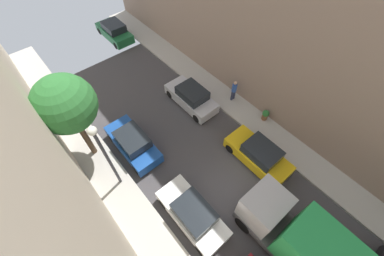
{
  "coord_description": "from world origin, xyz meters",
  "views": [
    {
      "loc": [
        -5.26,
        -2.34,
        13.61
      ],
      "look_at": [
        1.02,
        5.02,
        0.5
      ],
      "focal_mm": 22.65,
      "sensor_mm": 36.0,
      "label": 1
    }
  ],
  "objects_px": {
    "parked_car_left_3": "(193,214)",
    "parked_car_right_1": "(259,155)",
    "parked_car_right_3": "(114,31)",
    "potted_plant_2": "(265,115)",
    "parked_car_right_2": "(191,97)",
    "lamp_post": "(103,150)",
    "pedestrian": "(234,90)",
    "street_tree_2": "(65,105)",
    "parked_car_left_4": "(133,143)",
    "delivery_truck": "(310,251)"
  },
  "relations": [
    {
      "from": "delivery_truck",
      "to": "parked_car_right_1",
      "type": "bearing_deg",
      "value": 61.29
    },
    {
      "from": "delivery_truck",
      "to": "potted_plant_2",
      "type": "relative_size",
      "value": 8.08
    },
    {
      "from": "parked_car_left_4",
      "to": "parked_car_right_3",
      "type": "distance_m",
      "value": 12.98
    },
    {
      "from": "parked_car_right_2",
      "to": "parked_car_left_4",
      "type": "bearing_deg",
      "value": -173.38
    },
    {
      "from": "parked_car_left_3",
      "to": "parked_car_right_1",
      "type": "relative_size",
      "value": 1.0
    },
    {
      "from": "parked_car_right_2",
      "to": "lamp_post",
      "type": "xyz_separation_m",
      "value": [
        -7.3,
        -2.09,
        2.97
      ]
    },
    {
      "from": "parked_car_left_4",
      "to": "parked_car_right_3",
      "type": "bearing_deg",
      "value": 65.41
    },
    {
      "from": "delivery_truck",
      "to": "pedestrian",
      "type": "relative_size",
      "value": 3.84
    },
    {
      "from": "parked_car_right_3",
      "to": "street_tree_2",
      "type": "bearing_deg",
      "value": -125.96
    },
    {
      "from": "parked_car_right_1",
      "to": "street_tree_2",
      "type": "height_order",
      "value": "street_tree_2"
    },
    {
      "from": "parked_car_right_2",
      "to": "parked_car_right_3",
      "type": "xyz_separation_m",
      "value": [
        0.0,
        11.17,
        0.0
      ]
    },
    {
      "from": "parked_car_right_3",
      "to": "parked_car_right_2",
      "type": "bearing_deg",
      "value": -90.0
    },
    {
      "from": "street_tree_2",
      "to": "lamp_post",
      "type": "xyz_separation_m",
      "value": [
        0.21,
        -2.9,
        -0.95
      ]
    },
    {
      "from": "potted_plant_2",
      "to": "lamp_post",
      "type": "relative_size",
      "value": 0.15
    },
    {
      "from": "parked_car_left_4",
      "to": "potted_plant_2",
      "type": "xyz_separation_m",
      "value": [
        8.32,
        -3.91,
        -0.13
      ]
    },
    {
      "from": "parked_car_right_1",
      "to": "parked_car_right_3",
      "type": "xyz_separation_m",
      "value": [
        0.0,
        17.55,
        0.0
      ]
    },
    {
      "from": "parked_car_left_4",
      "to": "delivery_truck",
      "type": "relative_size",
      "value": 0.64
    },
    {
      "from": "delivery_truck",
      "to": "street_tree_2",
      "type": "relative_size",
      "value": 1.09
    },
    {
      "from": "parked_car_left_4",
      "to": "parked_car_right_1",
      "type": "xyz_separation_m",
      "value": [
        5.4,
        -5.75,
        0.0
      ]
    },
    {
      "from": "street_tree_2",
      "to": "parked_car_left_3",
      "type": "bearing_deg",
      "value": -73.8
    },
    {
      "from": "lamp_post",
      "to": "pedestrian",
      "type": "bearing_deg",
      "value": 2.05
    },
    {
      "from": "parked_car_right_2",
      "to": "lamp_post",
      "type": "relative_size",
      "value": 0.79
    },
    {
      "from": "parked_car_right_1",
      "to": "parked_car_right_2",
      "type": "height_order",
      "value": "same"
    },
    {
      "from": "potted_plant_2",
      "to": "delivery_truck",
      "type": "bearing_deg",
      "value": -129.71
    },
    {
      "from": "parked_car_right_3",
      "to": "potted_plant_2",
      "type": "bearing_deg",
      "value": -79.48
    },
    {
      "from": "parked_car_left_4",
      "to": "lamp_post",
      "type": "height_order",
      "value": "lamp_post"
    },
    {
      "from": "parked_car_right_1",
      "to": "pedestrian",
      "type": "xyz_separation_m",
      "value": [
        2.61,
        4.64,
        0.35
      ]
    },
    {
      "from": "delivery_truck",
      "to": "parked_car_right_2",
      "type": "bearing_deg",
      "value": 76.57
    },
    {
      "from": "parked_car_left_3",
      "to": "street_tree_2",
      "type": "bearing_deg",
      "value": 106.2
    },
    {
      "from": "parked_car_right_1",
      "to": "street_tree_2",
      "type": "xyz_separation_m",
      "value": [
        -7.51,
        7.19,
        3.91
      ]
    },
    {
      "from": "parked_car_left_3",
      "to": "street_tree_2",
      "type": "relative_size",
      "value": 0.69
    },
    {
      "from": "parked_car_left_3",
      "to": "parked_car_right_2",
      "type": "bearing_deg",
      "value": 50.1
    },
    {
      "from": "potted_plant_2",
      "to": "lamp_post",
      "type": "height_order",
      "value": "lamp_post"
    },
    {
      "from": "pedestrian",
      "to": "street_tree_2",
      "type": "distance_m",
      "value": 11.03
    },
    {
      "from": "parked_car_left_3",
      "to": "pedestrian",
      "type": "height_order",
      "value": "pedestrian"
    },
    {
      "from": "parked_car_left_3",
      "to": "potted_plant_2",
      "type": "distance_m",
      "value": 8.54
    },
    {
      "from": "parked_car_left_3",
      "to": "street_tree_2",
      "type": "distance_m",
      "value": 8.53
    },
    {
      "from": "parked_car_left_3",
      "to": "street_tree_2",
      "type": "xyz_separation_m",
      "value": [
        -2.11,
        7.27,
        3.91
      ]
    },
    {
      "from": "pedestrian",
      "to": "potted_plant_2",
      "type": "bearing_deg",
      "value": -83.76
    },
    {
      "from": "parked_car_left_3",
      "to": "parked_car_right_1",
      "type": "height_order",
      "value": "same"
    },
    {
      "from": "parked_car_left_3",
      "to": "lamp_post",
      "type": "height_order",
      "value": "lamp_post"
    },
    {
      "from": "parked_car_left_4",
      "to": "delivery_truck",
      "type": "distance_m",
      "value": 11.07
    },
    {
      "from": "parked_car_left_4",
      "to": "street_tree_2",
      "type": "bearing_deg",
      "value": 145.68
    },
    {
      "from": "parked_car_right_1",
      "to": "parked_car_right_3",
      "type": "height_order",
      "value": "same"
    },
    {
      "from": "parked_car_left_4",
      "to": "parked_car_right_1",
      "type": "distance_m",
      "value": 7.89
    },
    {
      "from": "lamp_post",
      "to": "street_tree_2",
      "type": "bearing_deg",
      "value": 94.2
    },
    {
      "from": "parked_car_right_2",
      "to": "pedestrian",
      "type": "relative_size",
      "value": 2.44
    },
    {
      "from": "parked_car_right_3",
      "to": "street_tree_2",
      "type": "height_order",
      "value": "street_tree_2"
    },
    {
      "from": "delivery_truck",
      "to": "parked_car_left_3",
      "type": "bearing_deg",
      "value": 119.12
    },
    {
      "from": "parked_car_right_1",
      "to": "parked_car_left_3",
      "type": "bearing_deg",
      "value": -179.11
    }
  ]
}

